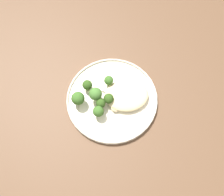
# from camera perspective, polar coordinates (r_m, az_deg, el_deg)

# --- Properties ---
(ground) EXTENTS (6.00, 6.00, 0.00)m
(ground) POSITION_cam_1_polar(r_m,az_deg,el_deg) (1.59, 0.92, -9.09)
(ground) COLOR #665B51
(wooden_dining_table) EXTENTS (1.40, 1.00, 0.74)m
(wooden_dining_table) POSITION_cam_1_polar(r_m,az_deg,el_deg) (0.95, 1.52, -0.54)
(wooden_dining_table) COLOR brown
(wooden_dining_table) RESTS_ON ground
(dinner_plate) EXTENTS (0.29, 0.29, 0.02)m
(dinner_plate) POSITION_cam_1_polar(r_m,az_deg,el_deg) (0.86, 0.00, -0.28)
(dinner_plate) COLOR beige
(dinner_plate) RESTS_ON wooden_dining_table
(noodle_bed) EXTENTS (0.14, 0.11, 0.03)m
(noodle_bed) POSITION_cam_1_polar(r_m,az_deg,el_deg) (0.85, 3.10, 0.61)
(noodle_bed) COLOR beige
(noodle_bed) RESTS_ON dinner_plate
(seared_scallop_tilted_round) EXTENTS (0.03, 0.03, 0.01)m
(seared_scallop_tilted_round) POSITION_cam_1_polar(r_m,az_deg,el_deg) (0.85, 3.69, 0.43)
(seared_scallop_tilted_round) COLOR #DBB77A
(seared_scallop_tilted_round) RESTS_ON dinner_plate
(seared_scallop_large_seared) EXTENTS (0.02, 0.02, 0.02)m
(seared_scallop_large_seared) POSITION_cam_1_polar(r_m,az_deg,el_deg) (0.84, 2.32, -1.31)
(seared_scallop_large_seared) COLOR #DBB77A
(seared_scallop_large_seared) RESTS_ON dinner_plate
(seared_scallop_half_hidden) EXTENTS (0.03, 0.03, 0.01)m
(seared_scallop_half_hidden) POSITION_cam_1_polar(r_m,az_deg,el_deg) (0.84, 0.75, -2.01)
(seared_scallop_half_hidden) COLOR beige
(seared_scallop_half_hidden) RESTS_ON dinner_plate
(seared_scallop_center_golden) EXTENTS (0.03, 0.03, 0.02)m
(seared_scallop_center_golden) POSITION_cam_1_polar(r_m,az_deg,el_deg) (0.86, 4.92, 2.38)
(seared_scallop_center_golden) COLOR beige
(seared_scallop_center_golden) RESTS_ON dinner_plate
(broccoli_floret_beside_noodles) EXTENTS (0.03, 0.03, 0.05)m
(broccoli_floret_beside_noodles) POSITION_cam_1_polar(r_m,az_deg,el_deg) (0.83, -0.72, -0.15)
(broccoli_floret_beside_noodles) COLOR #89A356
(broccoli_floret_beside_noodles) RESTS_ON dinner_plate
(broccoli_floret_split_head) EXTENTS (0.03, 0.03, 0.05)m
(broccoli_floret_split_head) POSITION_cam_1_polar(r_m,az_deg,el_deg) (0.82, -2.91, -2.86)
(broccoli_floret_split_head) COLOR #89A356
(broccoli_floret_split_head) RESTS_ON dinner_plate
(broccoli_floret_front_edge) EXTENTS (0.03, 0.03, 0.05)m
(broccoli_floret_front_edge) POSITION_cam_1_polar(r_m,az_deg,el_deg) (0.85, -0.69, 3.66)
(broccoli_floret_front_edge) COLOR #89A356
(broccoli_floret_front_edge) RESTS_ON dinner_plate
(broccoli_floret_center_pile) EXTENTS (0.03, 0.03, 0.04)m
(broccoli_floret_center_pile) POSITION_cam_1_polar(r_m,az_deg,el_deg) (0.85, -5.24, 2.72)
(broccoli_floret_center_pile) COLOR #7A994C
(broccoli_floret_center_pile) RESTS_ON dinner_plate
(broccoli_floret_small_sprig) EXTENTS (0.04, 0.04, 0.06)m
(broccoli_floret_small_sprig) POSITION_cam_1_polar(r_m,az_deg,el_deg) (0.83, -3.50, 0.82)
(broccoli_floret_small_sprig) COLOR #89A356
(broccoli_floret_small_sprig) RESTS_ON dinner_plate
(broccoli_floret_near_rim) EXTENTS (0.04, 0.04, 0.06)m
(broccoli_floret_near_rim) POSITION_cam_1_polar(r_m,az_deg,el_deg) (0.83, -7.21, -0.09)
(broccoli_floret_near_rim) COLOR #89A356
(broccoli_floret_near_rim) RESTS_ON dinner_plate
(broccoli_floret_rear_charred) EXTENTS (0.03, 0.03, 0.05)m
(broccoli_floret_rear_charred) POSITION_cam_1_polar(r_m,az_deg,el_deg) (0.83, -2.41, -1.18)
(broccoli_floret_rear_charred) COLOR #89A356
(broccoli_floret_rear_charred) RESTS_ON dinner_plate
(onion_sliver_curled_piece) EXTENTS (0.01, 0.04, 0.00)m
(onion_sliver_curled_piece) POSITION_cam_1_polar(r_m,az_deg,el_deg) (0.86, -7.31, -1.16)
(onion_sliver_curled_piece) COLOR silver
(onion_sliver_curled_piece) RESTS_ON dinner_plate
(onion_sliver_pale_crescent) EXTENTS (0.02, 0.05, 0.00)m
(onion_sliver_pale_crescent) POSITION_cam_1_polar(r_m,az_deg,el_deg) (0.85, -2.23, -0.20)
(onion_sliver_pale_crescent) COLOR silver
(onion_sliver_pale_crescent) RESTS_ON dinner_plate
(onion_sliver_long_sliver) EXTENTS (0.05, 0.02, 0.00)m
(onion_sliver_long_sliver) POSITION_cam_1_polar(r_m,az_deg,el_deg) (0.87, -2.83, 1.72)
(onion_sliver_long_sliver) COLOR silver
(onion_sliver_long_sliver) RESTS_ON dinner_plate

